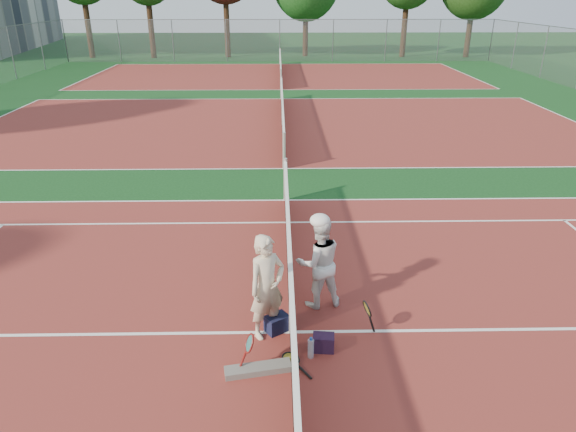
{
  "coord_description": "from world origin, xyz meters",
  "views": [
    {
      "loc": [
        -0.17,
        -6.52,
        4.8
      ],
      "look_at": [
        0.0,
        2.08,
        1.05
      ],
      "focal_mm": 32.0,
      "sensor_mm": 36.0,
      "label": 1
    }
  ],
  "objects": [
    {
      "name": "ground",
      "position": [
        0.0,
        0.0,
        0.0
      ],
      "size": [
        130.0,
        130.0,
        0.0
      ],
      "primitive_type": "plane",
      "color": "#0F3A15",
      "rests_on": "ground"
    },
    {
      "name": "court_far_a",
      "position": [
        0.0,
        13.5,
        0.0
      ],
      "size": [
        23.77,
        10.97,
        0.01
      ],
      "primitive_type": "cube",
      "color": "maroon",
      "rests_on": "ground"
    },
    {
      "name": "player_a",
      "position": [
        -0.35,
        -0.02,
        0.83
      ],
      "size": [
        0.72,
        0.68,
        1.65
      ],
      "primitive_type": "imported",
      "rotation": [
        0.0,
        0.0,
        0.63
      ],
      "color": "beige",
      "rests_on": "ground"
    },
    {
      "name": "player_b",
      "position": [
        0.48,
        0.79,
        0.79
      ],
      "size": [
        0.88,
        0.76,
        1.57
      ],
      "primitive_type": "imported",
      "rotation": [
        0.0,
        0.0,
        3.37
      ],
      "color": "white",
      "rests_on": "ground"
    },
    {
      "name": "fence_back",
      "position": [
        0.0,
        34.0,
        1.5
      ],
      "size": [
        32.0,
        0.06,
        3.0
      ],
      "primitive_type": null,
      "color": "slate",
      "rests_on": "ground"
    },
    {
      "name": "sports_bag_navy",
      "position": [
        -0.21,
        0.05,
        0.14
      ],
      "size": [
        0.42,
        0.39,
        0.27
      ],
      "primitive_type": "cube",
      "rotation": [
        0.0,
        0.0,
        0.59
      ],
      "color": "black",
      "rests_on": "ground"
    },
    {
      "name": "sports_bag_purple",
      "position": [
        0.47,
        -0.43,
        0.13
      ],
      "size": [
        0.33,
        0.24,
        0.25
      ],
      "primitive_type": "cube",
      "rotation": [
        0.0,
        0.0,
        -0.1
      ],
      "color": "black",
      "rests_on": "ground"
    },
    {
      "name": "racket_black_held",
      "position": [
        1.15,
        -0.05,
        0.29
      ],
      "size": [
        0.28,
        0.32,
        0.58
      ],
      "primitive_type": null,
      "rotation": [
        0.0,
        0.0,
        3.42
      ],
      "color": "black",
      "rests_on": "ground"
    },
    {
      "name": "net_far_a",
      "position": [
        0.0,
        13.5,
        0.51
      ],
      "size": [
        0.1,
        10.98,
        1.02
      ],
      "primitive_type": null,
      "color": "black",
      "rests_on": "ground"
    },
    {
      "name": "net_cover_canvas",
      "position": [
        -0.47,
        -0.89,
        0.05
      ],
      "size": [
        0.94,
        0.38,
        0.1
      ],
      "primitive_type": "cube",
      "rotation": [
        0.0,
        0.0,
        0.19
      ],
      "color": "#625E59",
      "rests_on": "ground"
    },
    {
      "name": "net_far_b",
      "position": [
        0.0,
        27.0,
        0.51
      ],
      "size": [
        0.1,
        10.98,
        1.02
      ],
      "primitive_type": null,
      "color": "black",
      "rests_on": "ground"
    },
    {
      "name": "racket_spare",
      "position": [
        -0.01,
        -0.68,
        0.03
      ],
      "size": [
        0.57,
        0.65,
        0.07
      ],
      "primitive_type": null,
      "rotation": [
        0.0,
        0.0,
        2.19
      ],
      "color": "black",
      "rests_on": "ground"
    },
    {
      "name": "court_main",
      "position": [
        0.0,
        0.0,
        0.0
      ],
      "size": [
        23.77,
        10.97,
        0.01
      ],
      "primitive_type": "cube",
      "color": "maroon",
      "rests_on": "ground"
    },
    {
      "name": "net_main",
      "position": [
        0.0,
        0.0,
        0.51
      ],
      "size": [
        0.1,
        10.98,
        1.02
      ],
      "primitive_type": null,
      "color": "black",
      "rests_on": "ground"
    },
    {
      "name": "racket_red",
      "position": [
        -0.58,
        -0.84,
        0.29
      ],
      "size": [
        0.31,
        0.33,
        0.57
      ],
      "primitive_type": null,
      "rotation": [
        0.0,
        0.0,
        0.27
      ],
      "color": "maroon",
      "rests_on": "ground"
    },
    {
      "name": "water_bottle",
      "position": [
        0.27,
        -0.59,
        0.15
      ],
      "size": [
        0.09,
        0.09,
        0.3
      ],
      "primitive_type": "cylinder",
      "color": "#C9E3FF",
      "rests_on": "ground"
    },
    {
      "name": "court_far_b",
      "position": [
        0.0,
        27.0,
        0.0
      ],
      "size": [
        23.77,
        10.97,
        0.01
      ],
      "primitive_type": "cube",
      "color": "maroon",
      "rests_on": "ground"
    }
  ]
}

